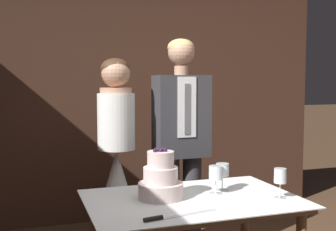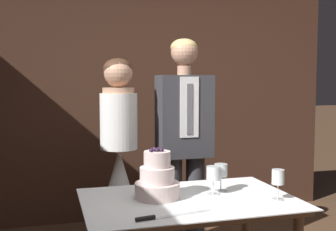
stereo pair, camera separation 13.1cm
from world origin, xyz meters
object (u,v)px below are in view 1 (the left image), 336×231
(cake_table, at_px, (192,215))
(wine_glass_near, at_px, (280,177))
(groom, at_px, (181,138))
(wine_glass_far, at_px, (222,171))
(bride, at_px, (117,193))
(tiered_cake, at_px, (161,180))
(cake_knife, at_px, (167,217))
(wine_glass_middle, at_px, (216,174))

(cake_table, bearing_deg, wine_glass_near, -18.90)
(groom, bearing_deg, cake_table, -106.38)
(wine_glass_far, bearing_deg, bride, 122.49)
(cake_table, bearing_deg, tiered_cake, 161.75)
(cake_knife, height_order, wine_glass_far, wine_glass_far)
(tiered_cake, relative_size, wine_glass_middle, 1.74)
(cake_knife, height_order, bride, bride)
(cake_knife, xyz_separation_m, groom, (0.51, 1.17, 0.22))
(wine_glass_near, distance_m, bride, 1.31)
(wine_glass_near, bearing_deg, wine_glass_far, 131.90)
(tiered_cake, bearing_deg, groom, 62.25)
(bride, bearing_deg, wine_glass_middle, -63.10)
(cake_knife, xyz_separation_m, bride, (-0.00, 1.18, -0.18))
(cake_table, bearing_deg, bride, 106.37)
(bride, bearing_deg, tiered_cake, -84.15)
(tiered_cake, xyz_separation_m, groom, (0.43, 0.82, 0.12))
(cake_table, xyz_separation_m, tiered_cake, (-0.17, 0.06, 0.21))
(cake_table, relative_size, groom, 0.68)
(wine_glass_near, height_order, bride, bride)
(wine_glass_near, relative_size, bride, 0.11)
(cake_knife, xyz_separation_m, wine_glass_middle, (0.42, 0.34, 0.11))
(cake_knife, bearing_deg, groom, 56.47)
(tiered_cake, bearing_deg, wine_glass_near, -18.72)
(wine_glass_far, bearing_deg, cake_knife, -141.30)
(wine_glass_far, relative_size, bride, 0.10)
(tiered_cake, distance_m, groom, 0.94)
(cake_table, bearing_deg, groom, 73.62)
(wine_glass_middle, bearing_deg, tiered_cake, 177.66)
(wine_glass_near, bearing_deg, cake_knife, -169.83)
(cake_knife, bearing_deg, cake_table, 39.15)
(wine_glass_near, distance_m, groom, 1.07)
(bride, distance_m, groom, 0.66)
(wine_glass_near, distance_m, wine_glass_far, 0.35)
(cake_table, distance_m, wine_glass_far, 0.34)
(wine_glass_middle, height_order, groom, groom)
(tiered_cake, height_order, wine_glass_middle, tiered_cake)
(bride, height_order, groom, groom)
(wine_glass_far, bearing_deg, wine_glass_middle, -141.35)
(cake_table, distance_m, bride, 0.92)
(wine_glass_middle, bearing_deg, cake_table, -165.31)
(wine_glass_near, height_order, wine_glass_middle, wine_glass_near)
(wine_glass_middle, relative_size, bride, 0.10)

